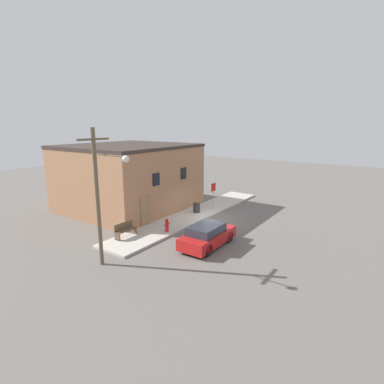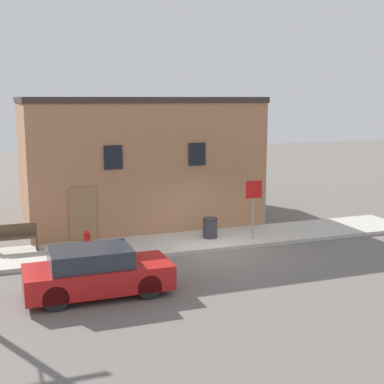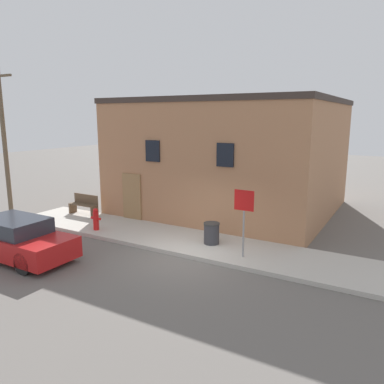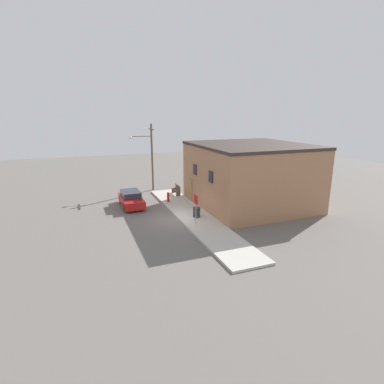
{
  "view_description": "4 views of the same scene",
  "coord_description": "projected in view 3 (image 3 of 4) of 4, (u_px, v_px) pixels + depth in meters",
  "views": [
    {
      "loc": [
        -19.17,
        -11.62,
        7.16
      ],
      "look_at": [
        -0.43,
        1.35,
        2.0
      ],
      "focal_mm": 28.0,
      "sensor_mm": 36.0,
      "label": 1
    },
    {
      "loc": [
        -7.15,
        -17.16,
        5.5
      ],
      "look_at": [
        -0.43,
        1.35,
        2.0
      ],
      "focal_mm": 50.0,
      "sensor_mm": 36.0,
      "label": 2
    },
    {
      "loc": [
        6.26,
        -10.19,
        4.69
      ],
      "look_at": [
        -0.43,
        1.35,
        2.0
      ],
      "focal_mm": 35.0,
      "sensor_mm": 36.0,
      "label": 3
    },
    {
      "loc": [
        21.07,
        -6.99,
        8.09
      ],
      "look_at": [
        -0.43,
        1.35,
        2.0
      ],
      "focal_mm": 28.0,
      "sensor_mm": 36.0,
      "label": 4
    }
  ],
  "objects": [
    {
      "name": "bench",
      "position": [
        84.0,
        205.0,
        17.66
      ],
      "size": [
        1.5,
        0.44,
        0.94
      ],
      "color": "brown",
      "rests_on": "sidewalk"
    },
    {
      "name": "ground_plane",
      "position": [
        183.0,
        258.0,
        12.64
      ],
      "size": [
        80.0,
        80.0,
        0.0
      ],
      "primitive_type": "plane",
      "color": "#66605B"
    },
    {
      "name": "parked_car",
      "position": [
        18.0,
        239.0,
        12.5
      ],
      "size": [
        4.05,
        1.74,
        1.38
      ],
      "color": "black",
      "rests_on": "ground"
    },
    {
      "name": "stop_sign",
      "position": [
        244.0,
        211.0,
        12.04
      ],
      "size": [
        0.67,
        0.06,
        2.25
      ],
      "color": "gray",
      "rests_on": "sidewalk"
    },
    {
      "name": "fire_hydrant",
      "position": [
        96.0,
        219.0,
        15.22
      ],
      "size": [
        0.49,
        0.23,
        0.91
      ],
      "color": "red",
      "rests_on": "sidewalk"
    },
    {
      "name": "trash_bin",
      "position": [
        212.0,
        233.0,
        13.58
      ],
      "size": [
        0.59,
        0.59,
        0.78
      ],
      "color": "#333338",
      "rests_on": "sidewalk"
    },
    {
      "name": "sidewalk",
      "position": [
        202.0,
        244.0,
        13.77
      ],
      "size": [
        17.74,
        2.69,
        0.15
      ],
      "color": "#BCB7AD",
      "rests_on": "ground"
    },
    {
      "name": "brick_building",
      "position": [
        233.0,
        155.0,
        18.96
      ],
      "size": [
        9.73,
        9.26,
        5.51
      ],
      "color": "#A87551",
      "rests_on": "ground"
    }
  ]
}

